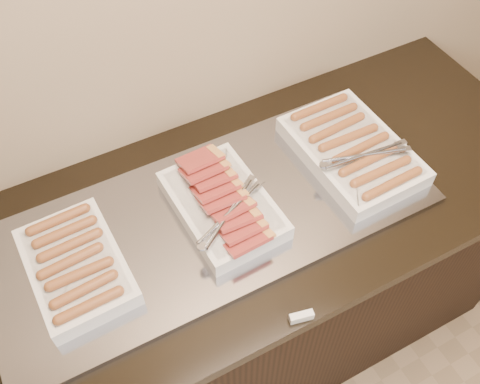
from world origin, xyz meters
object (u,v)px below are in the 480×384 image
object	(u,v)px
warming_tray	(212,217)
dish_left	(76,265)
counter	(224,293)
dish_center	(223,204)
dish_right	(353,150)

from	to	relation	value
warming_tray	dish_left	bearing A→B (deg)	180.00
warming_tray	counter	bearing A→B (deg)	0.00
dish_left	dish_center	xyz separation A→B (m)	(0.40, -0.00, 0.00)
warming_tray	dish_left	world-z (taller)	dish_left
counter	dish_right	bearing A→B (deg)	-0.43
dish_left	dish_center	world-z (taller)	dish_center
counter	dish_right	size ratio (longest dim) A/B	5.03
dish_center	dish_right	xyz separation A→B (m)	(0.42, 0.00, -0.00)
dish_right	dish_center	bearing A→B (deg)	178.56
warming_tray	dish_right	distance (m)	0.45
counter	warming_tray	distance (m)	0.46
warming_tray	dish_right	world-z (taller)	dish_right
counter	dish_right	world-z (taller)	dish_right
warming_tray	dish_center	world-z (taller)	dish_center
counter	dish_center	bearing A→B (deg)	-25.21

